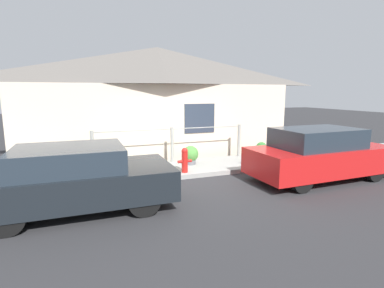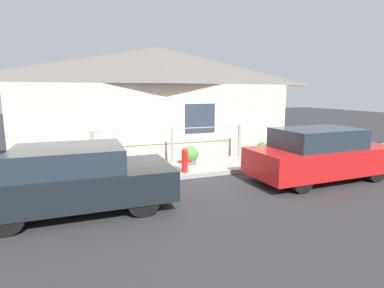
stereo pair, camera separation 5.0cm
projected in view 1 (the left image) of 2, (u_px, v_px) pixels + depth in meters
name	position (u px, v px, depth m)	size (l,w,h in m)	color
ground_plane	(190.00, 179.00, 8.10)	(60.00, 60.00, 0.00)	#2D2D30
sidewalk	(179.00, 169.00, 8.91)	(24.00, 1.77, 0.13)	#9E9E99
house	(158.00, 71.00, 10.56)	(9.80, 2.23, 3.88)	beige
fence	(172.00, 143.00, 9.47)	(4.90, 0.10, 1.10)	#999993
car_left	(77.00, 178.00, 5.87)	(3.67, 1.78, 1.29)	black
car_right	(319.00, 154.00, 7.94)	(3.93, 1.70, 1.39)	red
fire_hydrant	(185.00, 160.00, 8.24)	(0.40, 0.18, 0.69)	red
potted_plant_near_hydrant	(191.00, 155.00, 9.17)	(0.49, 0.49, 0.57)	slate
potted_plant_by_fence	(100.00, 157.00, 8.63)	(0.55, 0.55, 0.65)	slate
potted_plant_corner	(261.00, 149.00, 10.13)	(0.36, 0.36, 0.53)	slate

